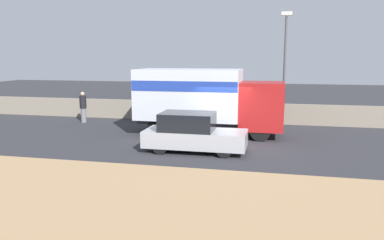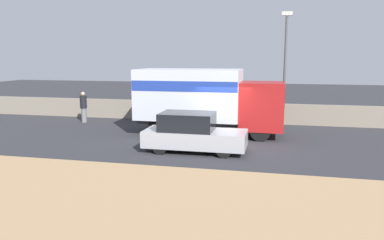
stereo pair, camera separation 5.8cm
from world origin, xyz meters
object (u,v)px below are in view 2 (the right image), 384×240
car_hatchback (193,133)px  street_lamp (285,61)px  box_truck (203,97)px  pedestrian (84,107)px

car_hatchback → street_lamp: bearing=60.4°
street_lamp → car_hatchback: 8.04m
box_truck → pedestrian: bearing=165.7°
street_lamp → car_hatchback: (-3.71, -6.53, -2.88)m
box_truck → car_hatchback: size_ratio=1.72×
box_truck → car_hatchback: box_truck is taller
car_hatchback → pedestrian: (-7.83, 5.38, 0.17)m
street_lamp → box_truck: street_lamp is taller
street_lamp → car_hatchback: size_ratio=1.50×
street_lamp → pedestrian: street_lamp is taller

